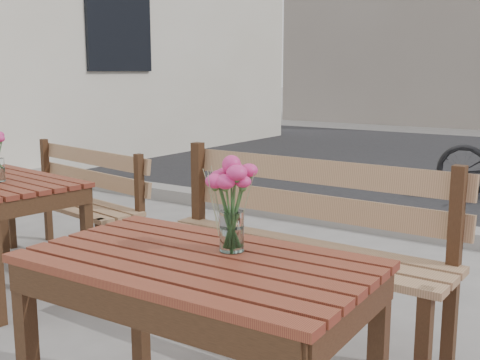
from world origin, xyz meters
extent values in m
cube|color=black|center=(-4.98, 4.50, 2.20)|extent=(0.06, 1.20, 1.80)
cube|color=gray|center=(0.00, 3.00, 0.06)|extent=(30.00, 0.25, 0.12)
cube|color=maroon|center=(0.01, -0.14, 0.69)|extent=(1.16, 0.69, 0.03)
cube|color=black|center=(-0.50, -0.44, 0.34)|extent=(0.06, 0.06, 0.67)
cube|color=black|center=(-0.52, 0.13, 0.34)|extent=(0.06, 0.06, 0.67)
cube|color=#946E4C|center=(-0.13, 0.72, 0.48)|extent=(1.53, 0.44, 0.03)
cube|color=#946E4C|center=(-0.12, 0.95, 0.74)|extent=(1.52, 0.06, 0.41)
cube|color=black|center=(-0.82, 0.56, 0.25)|extent=(0.06, 0.06, 0.50)
cube|color=black|center=(0.56, 0.54, 0.25)|extent=(0.06, 0.06, 0.50)
cube|color=black|center=(-0.82, 0.91, 0.46)|extent=(0.06, 0.06, 0.92)
cube|color=black|center=(0.57, 0.88, 0.46)|extent=(0.06, 0.06, 0.92)
cylinder|color=white|center=(0.07, -0.02, 0.77)|extent=(0.08, 0.08, 0.14)
cylinder|color=#386732|center=(0.07, -0.02, 0.84)|extent=(0.05, 0.05, 0.28)
cube|color=black|center=(-2.43, 0.78, 0.33)|extent=(0.06, 0.06, 0.65)
cube|color=black|center=(-1.43, 0.65, 0.33)|extent=(0.06, 0.06, 0.65)
cube|color=#946E4C|center=(-2.04, 1.04, 0.42)|extent=(1.35, 0.57, 0.03)
cube|color=#946E4C|center=(-2.01, 1.23, 0.63)|extent=(1.29, 0.25, 0.35)
cube|color=black|center=(-2.65, 1.00, 0.21)|extent=(0.05, 0.05, 0.43)
cube|color=black|center=(-1.48, 0.79, 0.21)|extent=(0.05, 0.05, 0.43)
cube|color=black|center=(-2.60, 1.29, 0.40)|extent=(0.05, 0.05, 0.79)
cube|color=black|center=(-1.43, 1.08, 0.40)|extent=(0.05, 0.05, 0.79)
camera|label=1|loc=(1.19, -1.63, 1.30)|focal=45.00mm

